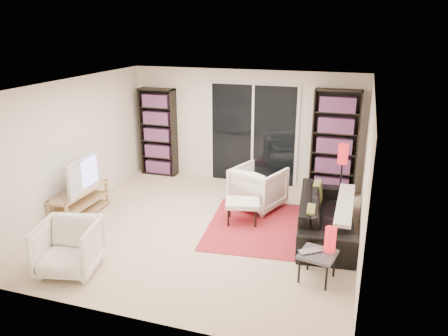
{
  "coord_description": "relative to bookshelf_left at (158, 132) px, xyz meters",
  "views": [
    {
      "loc": [
        2.36,
        -6.28,
        3.31
      ],
      "look_at": [
        0.25,
        0.3,
        1.0
      ],
      "focal_mm": 35.0,
      "sensor_mm": 36.0,
      "label": 1
    }
  ],
  "objects": [
    {
      "name": "floor",
      "position": [
        1.95,
        -2.33,
        -0.98
      ],
      "size": [
        5.0,
        5.0,
        0.0
      ],
      "primitive_type": "plane",
      "color": "beige",
      "rests_on": "ground"
    },
    {
      "name": "wall_back",
      "position": [
        1.95,
        0.17,
        0.22
      ],
      "size": [
        5.0,
        0.02,
        2.4
      ],
      "primitive_type": "cube",
      "color": "white",
      "rests_on": "ground"
    },
    {
      "name": "wall_front",
      "position": [
        1.95,
        -4.83,
        0.22
      ],
      "size": [
        5.0,
        0.02,
        2.4
      ],
      "primitive_type": "cube",
      "color": "white",
      "rests_on": "ground"
    },
    {
      "name": "wall_left",
      "position": [
        -0.55,
        -2.33,
        0.22
      ],
      "size": [
        0.02,
        5.0,
        2.4
      ],
      "primitive_type": "cube",
      "color": "white",
      "rests_on": "ground"
    },
    {
      "name": "wall_right",
      "position": [
        4.45,
        -2.33,
        0.22
      ],
      "size": [
        0.02,
        5.0,
        2.4
      ],
      "primitive_type": "cube",
      "color": "white",
      "rests_on": "ground"
    },
    {
      "name": "ceiling",
      "position": [
        1.95,
        -2.33,
        1.42
      ],
      "size": [
        5.0,
        5.0,
        0.02
      ],
      "primitive_type": "cube",
      "color": "white",
      "rests_on": "wall_back"
    },
    {
      "name": "sliding_door",
      "position": [
        2.15,
        0.13,
        0.07
      ],
      "size": [
        1.92,
        0.08,
        2.16
      ],
      "color": "white",
      "rests_on": "ground"
    },
    {
      "name": "bookshelf_left",
      "position": [
        0.0,
        0.0,
        0.0
      ],
      "size": [
        0.8,
        0.3,
        1.95
      ],
      "color": "black",
      "rests_on": "ground"
    },
    {
      "name": "bookshelf_right",
      "position": [
        3.85,
        -0.0,
        0.07
      ],
      "size": [
        0.9,
        0.3,
        2.1
      ],
      "color": "black",
      "rests_on": "ground"
    },
    {
      "name": "tv_stand",
      "position": [
        -0.32,
        -2.57,
        -0.71
      ],
      "size": [
        0.41,
        1.27,
        0.5
      ],
      "color": "tan",
      "rests_on": "floor"
    },
    {
      "name": "tv",
      "position": [
        -0.3,
        -2.57,
        -0.17
      ],
      "size": [
        0.27,
        1.06,
        0.61
      ],
      "primitive_type": "imported",
      "rotation": [
        0.0,
        0.0,
        1.69
      ],
      "color": "black",
      "rests_on": "tv_stand"
    },
    {
      "name": "rug",
      "position": [
        2.75,
        -2.01,
        -0.97
      ],
      "size": [
        1.76,
        2.26,
        0.01
      ],
      "primitive_type": "cube",
      "rotation": [
        0.0,
        0.0,
        0.1
      ],
      "color": "#AE2530",
      "rests_on": "floor"
    },
    {
      "name": "sofa",
      "position": [
        3.92,
        -1.91,
        -0.65
      ],
      "size": [
        1.08,
        2.3,
        0.65
      ],
      "primitive_type": "imported",
      "rotation": [
        0.0,
        0.0,
        1.67
      ],
      "color": "black",
      "rests_on": "floor"
    },
    {
      "name": "armchair_back",
      "position": [
        2.6,
        -1.19,
        -0.58
      ],
      "size": [
        1.08,
        1.1,
        0.79
      ],
      "primitive_type": "imported",
      "rotation": [
        0.0,
        0.0,
        2.8
      ],
      "color": "white",
      "rests_on": "floor"
    },
    {
      "name": "armchair_front",
      "position": [
        0.63,
        -4.17,
        -0.61
      ],
      "size": [
        0.94,
        0.96,
        0.73
      ],
      "primitive_type": "imported",
      "rotation": [
        0.0,
        0.0,
        0.22
      ],
      "color": "white",
      "rests_on": "floor"
    },
    {
      "name": "ottoman",
      "position": [
        2.5,
        -1.93,
        -0.63
      ],
      "size": [
        0.67,
        0.6,
        0.4
      ],
      "color": "white",
      "rests_on": "floor"
    },
    {
      "name": "side_table",
      "position": [
        3.93,
        -3.34,
        -0.62
      ],
      "size": [
        0.54,
        0.54,
        0.4
      ],
      "color": "#45454A",
      "rests_on": "floor"
    },
    {
      "name": "laptop",
      "position": [
        3.86,
        -3.38,
        -0.56
      ],
      "size": [
        0.38,
        0.35,
        0.02
      ],
      "primitive_type": "imported",
      "rotation": [
        0.0,
        0.0,
        0.63
      ],
      "color": "silver",
      "rests_on": "side_table"
    },
    {
      "name": "table_lamp",
      "position": [
        4.07,
        -3.23,
        -0.4
      ],
      "size": [
        0.15,
        0.15,
        0.34
      ],
      "primitive_type": "cylinder",
      "color": "red",
      "rests_on": "side_table"
    },
    {
      "name": "floor_lamp",
      "position": [
        4.06,
        -1.03,
        0.02
      ],
      "size": [
        0.2,
        0.2,
        1.31
      ],
      "color": "black",
      "rests_on": "floor"
    }
  ]
}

